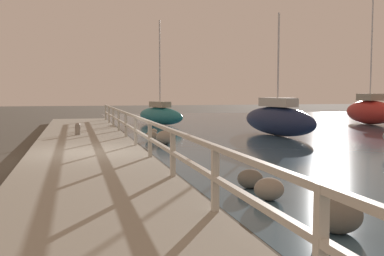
{
  "coord_description": "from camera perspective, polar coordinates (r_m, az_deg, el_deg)",
  "views": [
    {
      "loc": [
        -0.36,
        -13.63,
        2.05
      ],
      "look_at": [
        2.27,
        -3.63,
        1.24
      ],
      "focal_mm": 42.0,
      "sensor_mm": 36.0,
      "label": 1
    }
  ],
  "objects": [
    {
      "name": "ground_plane",
      "position": [
        13.79,
        -13.12,
        -4.19
      ],
      "size": [
        120.0,
        120.0,
        0.0
      ],
      "primitive_type": "plane",
      "color": "#4C473D"
    },
    {
      "name": "dock_walkway",
      "position": [
        13.77,
        -13.13,
        -3.59
      ],
      "size": [
        3.48,
        36.0,
        0.29
      ],
      "color": "gray",
      "rests_on": "ground"
    },
    {
      "name": "railing",
      "position": [
        13.82,
        -6.37,
        -0.02
      ],
      "size": [
        0.1,
        32.5,
        1.0
      ],
      "color": "beige",
      "rests_on": "dock_walkway"
    },
    {
      "name": "boulder_water_edge",
      "position": [
        19.33,
        -5.16,
        -1.02
      ],
      "size": [
        0.55,
        0.49,
        0.41
      ],
      "color": "slate",
      "rests_on": "ground"
    },
    {
      "name": "boulder_upstream",
      "position": [
        22.16,
        -4.95,
        -0.46
      ],
      "size": [
        0.4,
        0.36,
        0.3
      ],
      "color": "gray",
      "rests_on": "ground"
    },
    {
      "name": "boulder_far_strip",
      "position": [
        17.94,
        -3.41,
        -1.19
      ],
      "size": [
        0.75,
        0.67,
        0.56
      ],
      "color": "gray",
      "rests_on": "ground"
    },
    {
      "name": "boulder_downstream",
      "position": [
        7.01,
        18.11,
        -10.47
      ],
      "size": [
        0.72,
        0.64,
        0.54
      ],
      "color": "#666056",
      "rests_on": "ground"
    },
    {
      "name": "boulder_near_dock",
      "position": [
        9.79,
        7.4,
        -6.4
      ],
      "size": [
        0.56,
        0.5,
        0.42
      ],
      "color": "#666056",
      "rests_on": "ground"
    },
    {
      "name": "boulder_mid_strip",
      "position": [
        8.76,
        9.75,
        -7.65
      ],
      "size": [
        0.58,
        0.52,
        0.44
      ],
      "color": "gray",
      "rests_on": "ground"
    },
    {
      "name": "mooring_bollard",
      "position": [
        19.44,
        -14.32,
        -0.1
      ],
      "size": [
        0.23,
        0.23,
        0.51
      ],
      "color": "gray",
      "rests_on": "dock_walkway"
    },
    {
      "name": "sailboat_navy",
      "position": [
        21.94,
        10.79,
        1.09
      ],
      "size": [
        1.67,
        6.02,
        5.82
      ],
      "rotation": [
        0.0,
        0.0,
        0.12
      ],
      "color": "#192347",
      "rests_on": "water_surface"
    },
    {
      "name": "sailboat_red",
      "position": [
        31.65,
        21.63,
        2.02
      ],
      "size": [
        1.6,
        4.54,
        8.23
      ],
      "rotation": [
        0.0,
        0.0,
        0.02
      ],
      "color": "red",
      "rests_on": "water_surface"
    },
    {
      "name": "sailboat_teal",
      "position": [
        29.1,
        -4.08,
        1.69
      ],
      "size": [
        2.66,
        5.34,
        6.66
      ],
      "rotation": [
        0.0,
        0.0,
        0.33
      ],
      "color": "#1E707A",
      "rests_on": "water_surface"
    }
  ]
}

